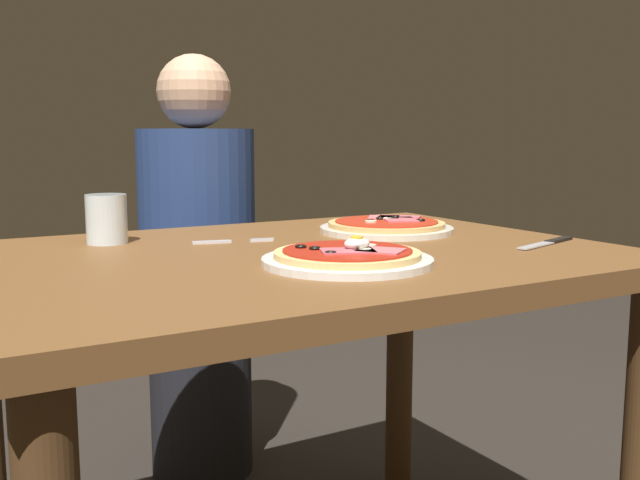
{
  "coord_description": "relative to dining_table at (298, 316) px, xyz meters",
  "views": [
    {
      "loc": [
        -0.62,
        -1.15,
        0.97
      ],
      "look_at": [
        -0.0,
        -0.08,
        0.79
      ],
      "focal_mm": 41.03,
      "sensor_mm": 36.0,
      "label": 1
    }
  ],
  "objects": [
    {
      "name": "diner_person",
      "position": [
        0.09,
        0.76,
        -0.07
      ],
      "size": [
        0.32,
        0.32,
        1.18
      ],
      "rotation": [
        0.0,
        0.0,
        3.14
      ],
      "color": "black",
      "rests_on": "ground"
    },
    {
      "name": "dining_table",
      "position": [
        0.0,
        0.0,
        0.0
      ],
      "size": [
        1.13,
        0.85,
        0.76
      ],
      "color": "brown",
      "rests_on": "ground"
    },
    {
      "name": "water_glass_near",
      "position": [
        -0.28,
        0.26,
        0.16
      ],
      "size": [
        0.08,
        0.08,
        0.09
      ],
      "color": "silver",
      "rests_on": "dining_table"
    },
    {
      "name": "pizza_foreground",
      "position": [
        -0.0,
        -0.17,
        0.13
      ],
      "size": [
        0.28,
        0.28,
        0.05
      ],
      "color": "white",
      "rests_on": "dining_table"
    },
    {
      "name": "pizza_across_left",
      "position": [
        0.29,
        0.13,
        0.13
      ],
      "size": [
        0.29,
        0.29,
        0.03
      ],
      "color": "silver",
      "rests_on": "dining_table"
    },
    {
      "name": "knife",
      "position": [
        0.46,
        -0.17,
        0.12
      ],
      "size": [
        0.19,
        0.08,
        0.01
      ],
      "color": "silver",
      "rests_on": "dining_table"
    },
    {
      "name": "fork",
      "position": [
        -0.07,
        0.15,
        0.12
      ],
      "size": [
        0.16,
        0.05,
        0.0
      ],
      "color": "silver",
      "rests_on": "dining_table"
    }
  ]
}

